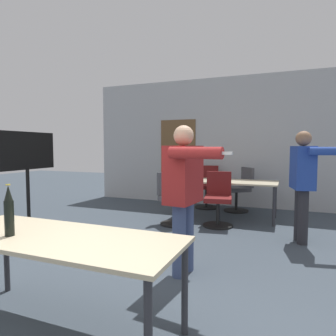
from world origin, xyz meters
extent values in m
cube|color=#B2B5B7|center=(0.00, 5.55, 1.50)|extent=(6.54, 0.10, 3.00)
cube|color=brown|center=(-1.10, 5.50, 1.02)|extent=(0.90, 0.02, 2.05)
cube|color=#C6B793|center=(-0.15, 0.21, 0.71)|extent=(1.92, 0.74, 0.03)
cylinder|color=#2D2D33|center=(-1.05, 0.53, 0.35)|extent=(0.05, 0.05, 0.70)
cylinder|color=#2D2D33|center=(0.75, 0.53, 0.35)|extent=(0.05, 0.05, 0.70)
cube|color=#C6B793|center=(0.32, 4.29, 0.71)|extent=(1.94, 0.80, 0.03)
cylinder|color=#2D2D33|center=(-0.58, 3.95, 0.35)|extent=(0.05, 0.05, 0.70)
cylinder|color=#2D2D33|center=(1.23, 3.95, 0.35)|extent=(0.05, 0.05, 0.70)
cylinder|color=#2D2D33|center=(-0.58, 4.63, 0.35)|extent=(0.05, 0.05, 0.70)
cylinder|color=#2D2D33|center=(1.23, 4.63, 0.35)|extent=(0.05, 0.05, 0.70)
cube|color=black|center=(-2.72, 2.36, 0.01)|extent=(0.44, 0.56, 0.03)
cylinder|color=black|center=(-2.72, 2.36, 0.51)|extent=(0.06, 0.06, 0.97)
cube|color=black|center=(-2.72, 2.36, 1.32)|extent=(0.04, 1.21, 0.65)
cube|color=#192342|center=(-2.74, 2.36, 1.32)|extent=(0.01, 1.11, 0.57)
cylinder|color=#28282D|center=(1.61, 3.28, 0.39)|extent=(0.14, 0.14, 0.78)
cylinder|color=#28282D|center=(1.65, 3.09, 0.39)|extent=(0.14, 0.14, 0.78)
cube|color=#23429E|center=(1.63, 3.19, 1.09)|extent=(0.35, 0.51, 0.61)
sphere|color=#936B4C|center=(1.63, 3.19, 1.50)|extent=(0.22, 0.22, 0.22)
cylinder|color=#23429E|center=(1.58, 3.47, 1.06)|extent=(0.11, 0.11, 0.53)
cylinder|color=#23429E|center=(1.95, 2.96, 1.33)|extent=(0.54, 0.22, 0.11)
cylinder|color=#3D4C75|center=(0.41, 1.63, 0.39)|extent=(0.15, 0.15, 0.78)
cylinder|color=#3D4C75|center=(0.38, 1.43, 0.39)|extent=(0.15, 0.15, 0.78)
cube|color=maroon|center=(0.39, 1.53, 1.09)|extent=(0.33, 0.51, 0.62)
sphere|color=#DBAD89|center=(0.39, 1.53, 1.51)|extent=(0.22, 0.22, 0.22)
cylinder|color=maroon|center=(0.43, 1.83, 1.06)|extent=(0.11, 0.11, 0.53)
cylinder|color=maroon|center=(0.62, 1.20, 1.33)|extent=(0.54, 0.18, 0.11)
cube|color=white|center=(0.91, 1.17, 1.33)|extent=(0.12, 0.05, 0.03)
cylinder|color=black|center=(-0.41, 3.43, 0.01)|extent=(0.52, 0.52, 0.03)
cylinder|color=black|center=(-0.41, 3.43, 0.23)|extent=(0.06, 0.06, 0.39)
cube|color=#4C4C51|center=(-0.41, 3.43, 0.46)|extent=(0.65, 0.65, 0.08)
cube|color=#4C4C51|center=(-0.61, 3.60, 0.71)|extent=(0.33, 0.37, 0.42)
cylinder|color=black|center=(0.33, 3.59, 0.01)|extent=(0.52, 0.52, 0.03)
cylinder|color=black|center=(0.33, 3.59, 0.23)|extent=(0.06, 0.06, 0.41)
cube|color=maroon|center=(0.33, 3.59, 0.48)|extent=(0.53, 0.53, 0.08)
cube|color=maroon|center=(0.29, 3.85, 0.73)|extent=(0.44, 0.13, 0.42)
cylinder|color=black|center=(0.43, 4.94, 0.01)|extent=(0.52, 0.52, 0.03)
cylinder|color=black|center=(0.43, 4.94, 0.24)|extent=(0.06, 0.06, 0.41)
cube|color=#4C4C51|center=(0.43, 4.94, 0.48)|extent=(0.64, 0.64, 0.08)
cube|color=#4C4C51|center=(0.64, 5.10, 0.73)|extent=(0.31, 0.39, 0.42)
cylinder|color=black|center=(-0.25, 5.06, 0.01)|extent=(0.52, 0.52, 0.03)
cylinder|color=black|center=(-0.25, 5.06, 0.24)|extent=(0.06, 0.06, 0.42)
cube|color=maroon|center=(-0.25, 5.06, 0.49)|extent=(0.48, 0.48, 0.08)
cube|color=maroon|center=(-0.27, 5.32, 0.74)|extent=(0.44, 0.08, 0.42)
cylinder|color=black|center=(-0.47, 0.09, 0.86)|extent=(0.07, 0.07, 0.26)
cone|color=black|center=(-0.47, 0.09, 1.05)|extent=(0.06, 0.06, 0.12)
cylinder|color=gold|center=(-0.47, 0.09, 1.11)|extent=(0.03, 0.03, 0.01)
cylinder|color=#2866A3|center=(-0.12, 4.13, 0.77)|extent=(0.09, 0.09, 0.09)
camera|label=1|loc=(1.42, -1.50, 1.39)|focal=32.00mm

